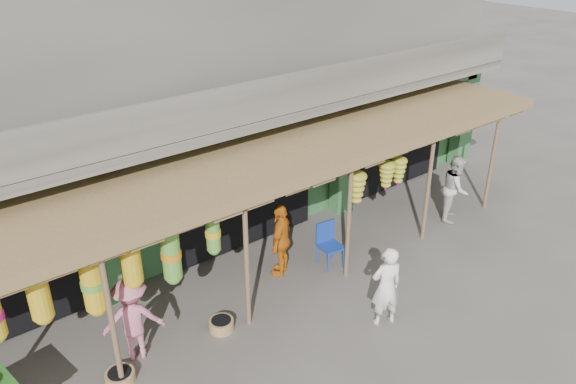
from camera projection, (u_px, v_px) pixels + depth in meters
ground at (304, 288)px, 11.50m from camera, size 80.00×80.00×0.00m
building at (175, 78)px, 13.42m from camera, size 16.40×6.80×7.00m
awning at (272, 163)px, 10.82m from camera, size 14.00×2.70×2.79m
blue_chair at (328, 242)px, 12.09m from camera, size 0.52×0.53×0.99m
basket_mid at (120, 377)px, 9.17m from camera, size 0.63×0.63×0.19m
basket_right at (221, 325)px, 10.32m from camera, size 0.55×0.55×0.21m
person_front at (386, 286)px, 10.20m from camera, size 0.69×0.57×1.62m
person_right at (456, 188)px, 13.79m from camera, size 1.03×0.98×1.69m
person_vendor at (281, 240)px, 11.66m from camera, size 1.01×0.86×1.62m
person_shopper at (133, 319)px, 9.41m from camera, size 1.17×0.94×1.58m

